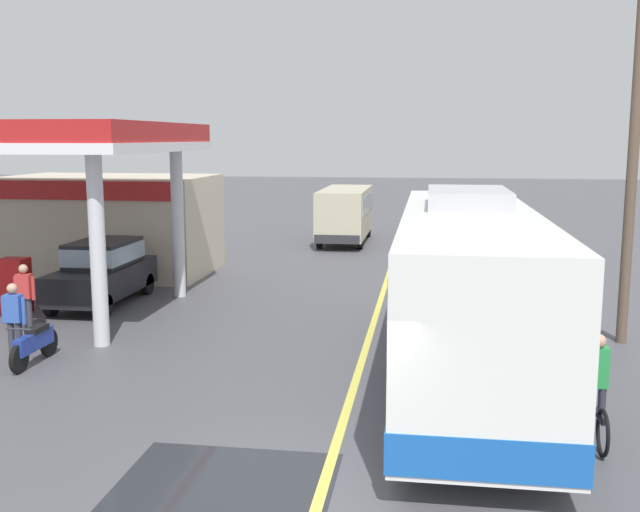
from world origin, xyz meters
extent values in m
plane|color=#4C4C51|center=(0.00, 20.00, 0.00)|extent=(120.00, 120.00, 0.00)
cube|color=#D8CC4C|center=(0.00, 15.00, 0.00)|extent=(0.16, 50.00, 0.01)
cube|color=white|center=(2.12, 5.09, 1.88)|extent=(2.50, 11.00, 2.90)
cube|color=#1959B2|center=(2.12, 5.09, 0.77)|extent=(2.54, 11.04, 0.56)
cube|color=#8C9EAD|center=(2.12, -0.35, 2.42)|extent=(2.30, 0.10, 1.40)
cube|color=#8C9EAD|center=(0.85, 5.09, 2.33)|extent=(0.06, 9.35, 1.10)
cube|color=#8C9EAD|center=(3.39, 5.09, 2.33)|extent=(0.06, 9.35, 1.10)
cube|color=white|center=(2.12, -0.34, 3.12)|extent=(1.75, 0.08, 0.32)
cube|color=#B2B2B7|center=(2.12, 6.09, 3.51)|extent=(1.60, 2.80, 0.36)
cylinder|color=black|center=(1.02, 1.19, 0.50)|extent=(0.30, 1.00, 1.00)
cylinder|color=black|center=(3.22, 1.19, 0.50)|extent=(0.30, 1.00, 1.00)
cylinder|color=black|center=(1.02, 8.39, 0.50)|extent=(0.30, 1.00, 1.00)
cylinder|color=black|center=(3.22, 8.39, 0.50)|extent=(0.30, 1.00, 1.00)
cube|color=#B21E1E|center=(-9.72, 9.01, 4.85)|extent=(9.00, 7.00, 0.50)
cube|color=white|center=(-9.72, 9.01, 4.48)|extent=(9.10, 7.10, 0.24)
cylinder|color=silver|center=(-6.02, 6.31, 2.30)|extent=(0.36, 0.36, 4.60)
cylinder|color=silver|center=(-6.02, 11.71, 2.30)|extent=(0.36, 0.36, 4.60)
cube|color=red|center=(-9.72, 9.01, 0.75)|extent=(0.70, 0.60, 1.50)
cube|color=beige|center=(-9.72, 15.21, 1.70)|extent=(7.00, 4.40, 3.40)
cube|color=#B21E1E|center=(-9.72, 12.97, 3.05)|extent=(6.30, 0.10, 0.60)
cube|color=black|center=(-7.83, 10.29, 0.72)|extent=(1.70, 4.20, 0.80)
cube|color=black|center=(-7.83, 10.49, 1.47)|extent=(1.50, 2.31, 0.70)
cube|color=#8C9EAD|center=(-7.83, 10.49, 1.47)|extent=(1.53, 2.35, 0.49)
cylinder|color=black|center=(-8.58, 8.79, 0.32)|extent=(0.20, 0.64, 0.64)
cylinder|color=black|center=(-7.08, 8.79, 0.32)|extent=(0.20, 0.64, 0.64)
cylinder|color=black|center=(-8.58, 11.79, 0.32)|extent=(0.20, 0.64, 0.64)
cylinder|color=black|center=(-7.08, 11.79, 0.32)|extent=(0.20, 0.64, 0.64)
cube|color=#BFB799|center=(-2.41, 24.03, 1.39)|extent=(2.00, 6.00, 2.10)
cube|color=#8C9EAD|center=(-2.41, 24.03, 1.79)|extent=(2.04, 5.10, 0.80)
cube|color=#2D2D33|center=(-2.41, 20.98, 0.54)|extent=(1.90, 0.16, 0.36)
cylinder|color=black|center=(-3.29, 22.03, 0.38)|extent=(0.22, 0.76, 0.76)
cylinder|color=black|center=(-1.53, 22.03, 0.38)|extent=(0.22, 0.76, 0.76)
cylinder|color=black|center=(-3.29, 26.03, 0.38)|extent=(0.22, 0.76, 0.76)
cylinder|color=black|center=(-1.53, 26.03, 0.38)|extent=(0.22, 0.76, 0.76)
torus|color=black|center=(3.99, 1.74, 0.36)|extent=(0.06, 0.72, 0.72)
torus|color=black|center=(3.99, 2.84, 0.36)|extent=(0.06, 0.72, 0.72)
cube|color=black|center=(3.99, 2.29, 0.51)|extent=(0.06, 1.10, 0.08)
cube|color=#268C3F|center=(3.99, 2.39, 1.18)|extent=(0.34, 0.24, 0.64)
sphere|color=tan|center=(3.99, 2.34, 1.61)|extent=(0.22, 0.22, 0.22)
cylinder|color=#2D2D38|center=(3.89, 2.34, 0.68)|extent=(0.12, 0.12, 0.55)
cylinder|color=#2D2D38|center=(4.09, 2.34, 0.68)|extent=(0.12, 0.12, 0.55)
cylinder|color=black|center=(-6.79, 4.15, 0.30)|extent=(0.10, 0.60, 0.60)
cylinder|color=black|center=(-6.79, 5.35, 0.30)|extent=(0.10, 0.60, 0.60)
cube|color=navy|center=(-6.79, 4.75, 0.50)|extent=(0.20, 1.30, 0.36)
cube|color=black|center=(-6.79, 4.90, 0.72)|extent=(0.24, 0.60, 0.12)
cylinder|color=#2D2D33|center=(-6.79, 4.20, 0.90)|extent=(0.55, 0.04, 0.04)
cylinder|color=#33333F|center=(-7.47, 5.03, 0.41)|extent=(0.14, 0.14, 0.82)
cylinder|color=#33333F|center=(-7.29, 5.03, 0.41)|extent=(0.14, 0.14, 0.82)
cube|color=#3359B2|center=(-7.38, 5.03, 1.12)|extent=(0.36, 0.22, 0.60)
sphere|color=tan|center=(-7.38, 5.03, 1.55)|extent=(0.22, 0.22, 0.22)
cylinder|color=#3359B2|center=(-7.61, 5.03, 1.07)|extent=(0.09, 0.09, 0.58)
cylinder|color=#3359B2|center=(-7.15, 5.03, 1.07)|extent=(0.09, 0.09, 0.58)
cylinder|color=#33333F|center=(-8.52, 7.29, 0.41)|extent=(0.14, 0.14, 0.82)
cylinder|color=#33333F|center=(-8.34, 7.29, 0.41)|extent=(0.14, 0.14, 0.82)
cube|color=#BF3333|center=(-8.43, 7.29, 1.12)|extent=(0.36, 0.22, 0.60)
sphere|color=tan|center=(-8.43, 7.29, 1.55)|extent=(0.22, 0.22, 0.22)
cylinder|color=#BF3333|center=(-8.66, 7.29, 1.07)|extent=(0.09, 0.09, 0.58)
cylinder|color=#BF3333|center=(-8.20, 7.29, 1.07)|extent=(0.09, 0.09, 0.58)
cube|color=maroon|center=(2.20, 23.83, 0.72)|extent=(1.70, 4.20, 0.80)
cube|color=maroon|center=(2.20, 24.03, 1.47)|extent=(1.50, 2.31, 0.70)
cube|color=#8C9EAD|center=(2.20, 24.03, 1.47)|extent=(1.53, 2.35, 0.49)
cylinder|color=black|center=(1.45, 22.33, 0.32)|extent=(0.20, 0.64, 0.64)
cylinder|color=black|center=(2.95, 22.33, 0.32)|extent=(0.20, 0.64, 0.64)
cylinder|color=black|center=(1.45, 25.33, 0.32)|extent=(0.20, 0.64, 0.64)
cylinder|color=black|center=(2.95, 25.33, 0.32)|extent=(0.20, 0.64, 0.64)
cylinder|color=brown|center=(5.84, 8.32, 4.45)|extent=(0.24, 0.24, 8.89)
camera|label=1|loc=(1.35, -9.23, 4.71)|focal=41.55mm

